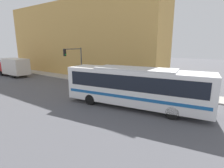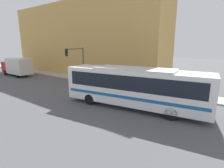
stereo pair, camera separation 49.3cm
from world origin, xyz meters
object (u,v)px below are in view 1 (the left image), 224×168
delivery_truck (14,67)px  parking_meter (100,77)px  traffic_light_pole (75,58)px  city_bus (135,85)px  fire_hydrant (123,83)px

delivery_truck → parking_meter: 16.03m
traffic_light_pole → parking_meter: 4.41m
traffic_light_pole → delivery_truck: bearing=102.3°
city_bus → fire_hydrant: bearing=30.5°
city_bus → fire_hydrant: 7.24m
city_bus → delivery_truck: (1.89, 23.75, -0.32)m
fire_hydrant → traffic_light_pole: traffic_light_pole is taller
city_bus → fire_hydrant: city_bus is taller
city_bus → traffic_light_pole: bearing=61.0°
traffic_light_pole → parking_meter: size_ratio=3.98×
delivery_truck → fire_hydrant: delivery_truck is taller
city_bus → parking_meter: bearing=47.9°
traffic_light_pole → parking_meter: traffic_light_pole is taller
fire_hydrant → parking_meter: bearing=90.0°
city_bus → parking_meter: 9.93m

